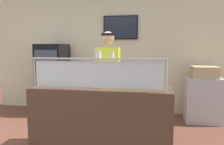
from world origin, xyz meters
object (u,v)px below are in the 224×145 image
object	(u,v)px
pizza_server	(95,83)
pepper_flake_shaker	(112,55)
pizza_box_stack	(204,72)
parmesan_shaker	(98,55)
pizza_tray	(98,85)
worker_figure	(108,78)
drink_fridge	(53,79)

from	to	relation	value
pizza_server	pepper_flake_shaker	xyz separation A→B (m)	(0.30, -0.33, 0.42)
pizza_box_stack	pepper_flake_shaker	bearing A→B (deg)	-127.80
parmesan_shaker	pizza_box_stack	size ratio (longest dim) A/B	0.18
pizza_server	parmesan_shaker	size ratio (longest dim) A/B	3.00
pizza_server	parmesan_shaker	bearing A→B (deg)	-68.55
parmesan_shaker	pizza_box_stack	bearing A→B (deg)	49.16
pizza_server	pizza_box_stack	size ratio (longest dim) A/B	0.55
pizza_tray	pizza_server	size ratio (longest dim) A/B	1.57
parmesan_shaker	pizza_box_stack	world-z (taller)	parmesan_shaker
pizza_server	worker_figure	size ratio (longest dim) A/B	0.16
parmesan_shaker	worker_figure	xyz separation A→B (m)	(-0.04, 0.84, -0.41)
pepper_flake_shaker	pizza_server	bearing A→B (deg)	131.94
pizza_box_stack	pizza_server	bearing A→B (deg)	-138.23
worker_figure	pizza_tray	bearing A→B (deg)	-96.27
parmesan_shaker	drink_fridge	world-z (taller)	drink_fridge
parmesan_shaker	drink_fridge	size ratio (longest dim) A/B	0.06
parmesan_shaker	worker_figure	distance (m)	0.93
pizza_tray	drink_fridge	size ratio (longest dim) A/B	0.28
pepper_flake_shaker	worker_figure	distance (m)	0.95
drink_fridge	pizza_server	bearing A→B (deg)	-49.48
pizza_server	pepper_flake_shaker	distance (m)	0.61
pizza_tray	worker_figure	size ratio (longest dim) A/B	0.25
pizza_tray	parmesan_shaker	xyz separation A→B (m)	(0.09, -0.35, 0.44)
pizza_tray	parmesan_shaker	bearing A→B (deg)	-75.15
pizza_server	parmesan_shaker	distance (m)	0.55
pepper_flake_shaker	pizza_tray	bearing A→B (deg)	127.06
pizza_tray	pizza_box_stack	size ratio (longest dim) A/B	0.87
drink_fridge	pizza_box_stack	xyz separation A→B (m)	(3.25, -0.04, 0.22)
parmesan_shaker	worker_figure	bearing A→B (deg)	92.77
pizza_tray	drink_fridge	xyz separation A→B (m)	(-1.46, 1.65, -0.18)
pizza_box_stack	drink_fridge	bearing A→B (deg)	179.24
parmesan_shaker	worker_figure	world-z (taller)	worker_figure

